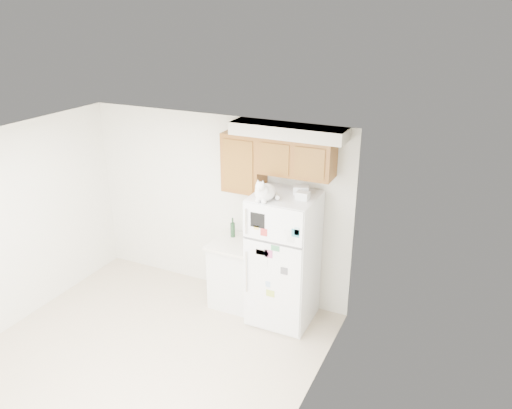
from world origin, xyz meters
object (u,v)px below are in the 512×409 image
Objects in this scene: refrigerator at (283,259)px; base_counter at (237,272)px; cat at (264,192)px; storage_box_back at (301,190)px; bottle_green at (233,227)px; bottle_amber at (248,227)px; storage_box_front at (303,196)px.

base_counter is (-0.69, 0.07, -0.39)m from refrigerator.
cat is 0.49m from storage_box_back.
cat is at bearing -145.34° from storage_box_back.
base_counter is 5.11× the size of storage_box_back.
bottle_green is at bearing 166.83° from refrigerator.
bottle_amber reaches higher than bottle_green.
storage_box_back is 1.18m from bottle_green.
base_counter is 6.13× the size of storage_box_front.
storage_box_front is 1.26m from bottle_green.
storage_box_back reaches higher than refrigerator.
base_counter is at bearing -123.12° from bottle_amber.
bottle_green is (-0.81, 0.19, 0.20)m from refrigerator.
base_counter is at bearing 176.16° from storage_box_front.
refrigerator is 0.92m from storage_box_front.
bottle_green is at bearing 170.54° from storage_box_front.
refrigerator is 5.19× the size of bottle_amber.
refrigerator is at bearing -6.10° from base_counter.
storage_box_back reaches higher than base_counter.
bottle_amber is at bearing 165.97° from storage_box_front.
storage_box_front is (0.92, -0.09, 1.28)m from base_counter.
refrigerator is at bearing -154.18° from storage_box_back.
storage_box_back is at bearing -2.94° from bottle_green.
refrigerator is 1.85× the size of base_counter.
storage_box_front reaches higher than base_counter.
cat is 1.09m from bottle_green.
bottle_green is at bearing 135.27° from base_counter.
bottle_amber is (-0.44, 0.46, -0.72)m from cat.
base_counter is 2.81× the size of bottle_amber.
storage_box_front is (0.08, -0.15, -0.01)m from storage_box_back.
storage_box_back is (0.84, 0.07, 1.29)m from base_counter.
cat is 2.75× the size of storage_box_front.
refrigerator is 0.92m from storage_box_back.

